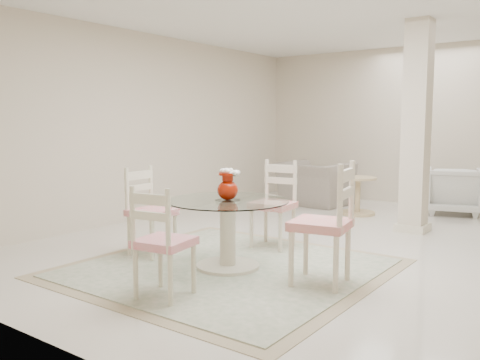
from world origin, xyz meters
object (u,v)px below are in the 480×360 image
Objects in this scene: dining_chair_south at (160,234)px; recliner_taupe at (315,184)px; dining_chair_north at (276,197)px; side_table at (358,197)px; dining_chair_east at (329,215)px; dining_table at (228,234)px; red_vase at (228,185)px; dining_chair_west at (147,204)px; armchair_white at (453,191)px; column at (416,127)px.

dining_chair_south reaches higher than recliner_taupe.
side_table is (-0.07, 2.48, -0.30)m from dining_chair_north.
dining_chair_north is at bearing 115.12° from recliner_taupe.
dining_chair_east reaches higher than recliner_taupe.
red_vase is at bearing 84.29° from dining_table.
dining_chair_north is at bearing -39.47° from dining_chair_west.
armchair_white is (0.90, 5.45, -0.17)m from dining_chair_south.
red_vase is 1.05m from dining_chair_west.
recliner_taupe is (-2.05, 1.16, -0.99)m from column.
red_vase reaches higher than recliner_taupe.
column is at bearing 71.18° from armchair_white.
dining_chair_south is at bearing -129.43° from dining_chair_west.
dining_table is at bearing -93.68° from dining_chair_south.
dining_table is 3.50m from side_table.
dining_chair_north is at bearing -139.43° from dining_chair_east.
dining_chair_south is 1.28× the size of armchair_white.
dining_chair_east is at bearing -70.68° from side_table.
dining_chair_south is at bearing -91.04° from dining_chair_north.
armchair_white reaches higher than dining_table.
column reaches higher than recliner_taupe.
dining_chair_north is 1.04× the size of dining_chair_west.
dining_chair_north is 0.97× the size of recliner_taupe.
side_table is at bearing -95.88° from dining_chair_south.
dining_table is 1.15× the size of dining_chair_south.
dining_chair_east is at bearing 5.69° from dining_table.
dining_chair_north is 1.36× the size of armchair_white.
column is 2.26× the size of dining_chair_east.
dining_chair_south reaches higher than red_vase.
dining_chair_west is 4.05m from recliner_taupe.
dining_chair_west is (-1.01, -0.09, -0.27)m from red_vase.
dining_chair_east reaches higher than dining_chair_west.
recliner_taupe is at bearing 150.48° from column.
dining_table is 1.05m from dining_chair_north.
dining_chair_north reaches higher than red_vase.
dining_chair_east is 1.07× the size of recliner_taupe.
side_table is (-1.19, 3.40, -0.36)m from dining_chair_east.
dining_chair_north is at bearing 95.41° from dining_table.
side_table is (0.98, -0.45, -0.10)m from recliner_taupe.
dining_chair_west is 4.96m from armchair_white.
recliner_taupe is (-1.15, 3.95, -0.46)m from red_vase.
red_vase is at bearing -107.95° from column.
recliner_taupe is (-1.05, 2.94, -0.21)m from dining_chair_north.
dining_chair_north is at bearing 56.86° from armchair_white.
column is at bearing -33.41° from dining_chair_west.
dining_table is at bearing -91.13° from dining_chair_north.
dining_chair_north reaches higher than dining_chair_west.
dining_chair_east is 1.45m from dining_chair_north.
dining_chair_west reaches higher than dining_chair_south.
dining_chair_west is at bearing 97.31° from recliner_taupe.
column is 2.41× the size of recliner_taupe.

